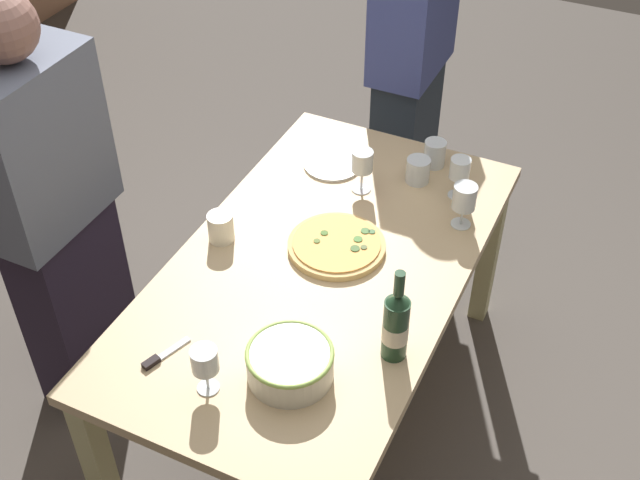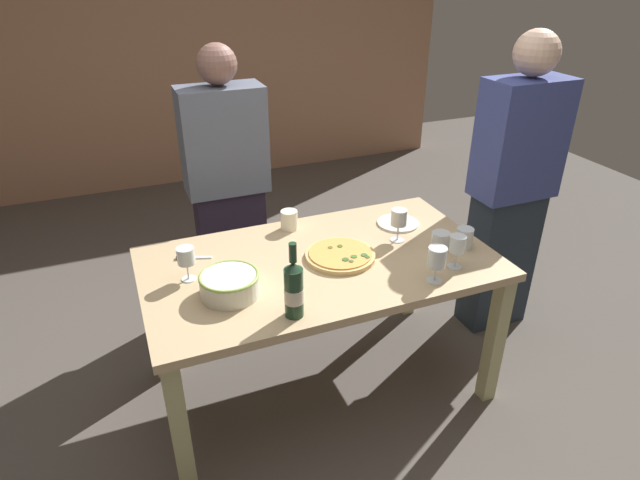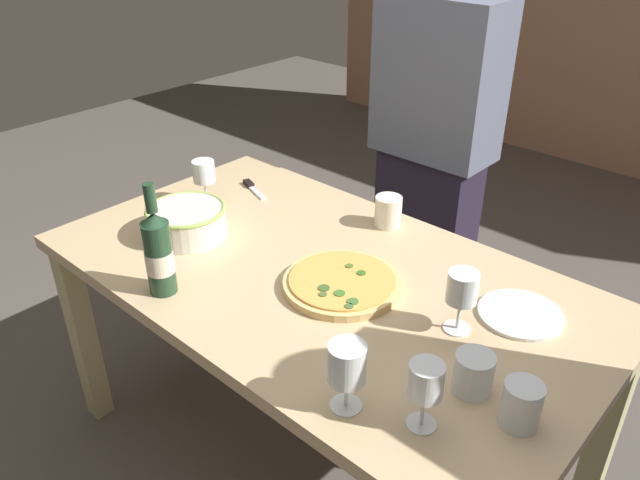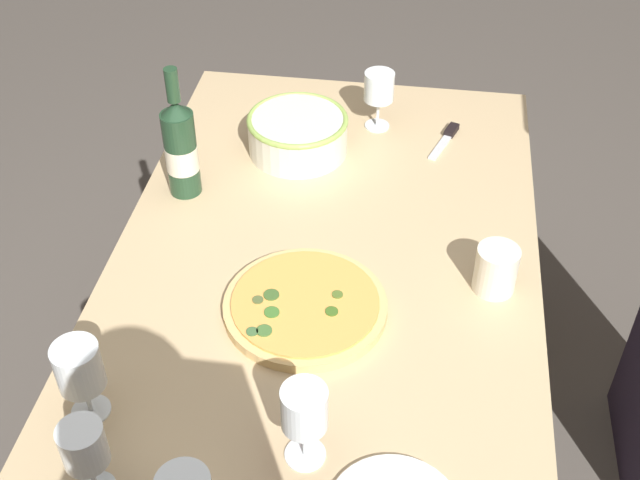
{
  "view_description": "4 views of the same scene",
  "coord_description": "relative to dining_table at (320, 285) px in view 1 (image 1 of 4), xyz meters",
  "views": [
    {
      "loc": [
        -1.75,
        -0.83,
        2.53
      ],
      "look_at": [
        0.0,
        0.0,
        0.86
      ],
      "focal_mm": 45.82,
      "sensor_mm": 36.0,
      "label": 1
    },
    {
      "loc": [
        -0.8,
        -1.97,
        2.0
      ],
      "look_at": [
        0.0,
        0.0,
        0.86
      ],
      "focal_mm": 30.14,
      "sensor_mm": 36.0,
      "label": 2
    },
    {
      "loc": [
        0.99,
        -1.09,
        1.71
      ],
      "look_at": [
        0.0,
        0.0,
        0.86
      ],
      "focal_mm": 34.81,
      "sensor_mm": 36.0,
      "label": 3
    },
    {
      "loc": [
        1.21,
        0.18,
        1.91
      ],
      "look_at": [
        0.0,
        0.0,
        0.86
      ],
      "focal_mm": 46.0,
      "sensor_mm": 36.0,
      "label": 4
    }
  ],
  "objects": [
    {
      "name": "wine_glass_far_left",
      "position": [
        0.42,
        0.04,
        0.21
      ],
      "size": [
        0.08,
        0.08,
        0.16
      ],
      "color": "white",
      "rests_on": "dining_table"
    },
    {
      "name": "dining_table",
      "position": [
        0.0,
        0.0,
        0.0
      ],
      "size": [
        1.6,
        0.9,
        0.75
      ],
      "color": "tan",
      "rests_on": "ground"
    },
    {
      "name": "side_plate",
      "position": [
        0.52,
        0.19,
        0.1
      ],
      "size": [
        0.22,
        0.22,
        0.01
      ],
      "primitive_type": "cylinder",
      "color": "white",
      "rests_on": "dining_table"
    },
    {
      "name": "pizza",
      "position": [
        0.1,
        -0.02,
        0.11
      ],
      "size": [
        0.32,
        0.32,
        0.03
      ],
      "color": "#E4BB74",
      "rests_on": "dining_table"
    },
    {
      "name": "person_guest_left",
      "position": [
        1.18,
        0.14,
        0.19
      ],
      "size": [
        0.43,
        0.24,
        1.68
      ],
      "rotation": [
        0.0,
        0.0,
        -3.02
      ],
      "color": "#252F3C",
      "rests_on": "ground"
    },
    {
      "name": "serving_bowl",
      "position": [
        -0.45,
        -0.12,
        0.15
      ],
      "size": [
        0.25,
        0.25,
        0.1
      ],
      "color": "silver",
      "rests_on": "dining_table"
    },
    {
      "name": "wine_glass_far_right",
      "position": [
        0.54,
        -0.28,
        0.2
      ],
      "size": [
        0.07,
        0.07,
        0.16
      ],
      "color": "white",
      "rests_on": "dining_table"
    },
    {
      "name": "cup_amber",
      "position": [
        0.68,
        -0.15,
        0.14
      ],
      "size": [
        0.08,
        0.08,
        0.1
      ],
      "primitive_type": "cylinder",
      "color": "white",
      "rests_on": "dining_table"
    },
    {
      "name": "pizza_knife",
      "position": [
        -0.55,
        0.24,
        0.1
      ],
      "size": [
        0.16,
        0.07,
        0.02
      ],
      "color": "silver",
      "rests_on": "dining_table"
    },
    {
      "name": "cup_ceramic",
      "position": [
        0.56,
        -0.13,
        0.14
      ],
      "size": [
        0.09,
        0.09,
        0.09
      ],
      "primitive_type": "cylinder",
      "color": "white",
      "rests_on": "dining_table"
    },
    {
      "name": "wine_glass_by_bottle",
      "position": [
        0.39,
        -0.35,
        0.21
      ],
      "size": [
        0.08,
        0.08,
        0.16
      ],
      "color": "white",
      "rests_on": "dining_table"
    },
    {
      "name": "person_host",
      "position": [
        -0.21,
        0.89,
        0.14
      ],
      "size": [
        0.46,
        0.24,
        1.59
      ],
      "rotation": [
        0.0,
        0.0,
        -1.33
      ],
      "color": "#261D2F",
      "rests_on": "ground"
    },
    {
      "name": "wine_bottle",
      "position": [
        -0.25,
        -0.35,
        0.21
      ],
      "size": [
        0.07,
        0.07,
        0.32
      ],
      "color": "#213F27",
      "rests_on": "dining_table"
    },
    {
      "name": "cup_spare",
      "position": [
        -0.03,
        0.35,
        0.14
      ],
      "size": [
        0.09,
        0.09,
        0.1
      ],
      "primitive_type": "cylinder",
      "color": "white",
      "rests_on": "dining_table"
    },
    {
      "name": "wine_glass_near_pizza",
      "position": [
        -0.59,
        0.06,
        0.21
      ],
      "size": [
        0.08,
        0.08,
        0.15
      ],
      "color": "white",
      "rests_on": "dining_table"
    },
    {
      "name": "ground_plane",
      "position": [
        0.0,
        0.0,
        -0.66
      ],
      "size": [
        8.0,
        8.0,
        0.0
      ],
      "primitive_type": "plane",
      "color": "#554E47"
    }
  ]
}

